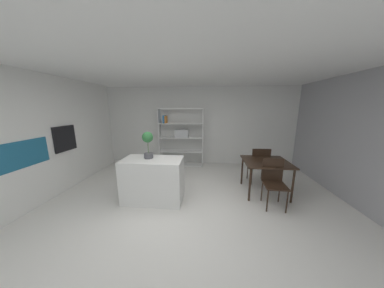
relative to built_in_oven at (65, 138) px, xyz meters
name	(u,v)px	position (x,y,z in m)	size (l,w,h in m)	color
ground_plane	(177,213)	(2.77, -0.82, -1.23)	(9.63, 9.63, 0.00)	silver
ceiling_slab	(174,60)	(2.77, -0.82, 1.42)	(7.00, 6.18, 0.06)	white
back_partition	(192,126)	(2.77, 2.24, 0.08)	(7.00, 0.06, 2.62)	silver
tall_cabinet_run_left	(11,142)	(-0.34, -0.82, 0.08)	(0.65, 5.57, 2.62)	white
cabinet_niche_splashback	(24,154)	(-0.02, -0.92, -0.13)	(0.01, 0.94, 0.49)	#1E6084
built_in_oven	(65,138)	(0.00, 0.00, 0.00)	(0.06, 0.60, 0.58)	black
kitchen_island	(153,180)	(2.19, -0.39, -0.78)	(1.22, 0.66, 0.91)	white
potted_plant_on_island	(148,142)	(2.10, -0.32, 0.02)	(0.22, 0.22, 0.55)	#4C4C51
open_bookshelf	(179,137)	(2.39, 1.91, -0.27)	(1.45, 0.33, 1.91)	white
dining_table	(266,164)	(4.63, 0.15, -0.55)	(0.97, 0.94, 0.76)	black
dining_chair_near	(274,179)	(4.64, -0.33, -0.68)	(0.42, 0.47, 0.94)	black
dining_chair_far	(259,163)	(4.63, 0.64, -0.68)	(0.46, 0.46, 0.95)	black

